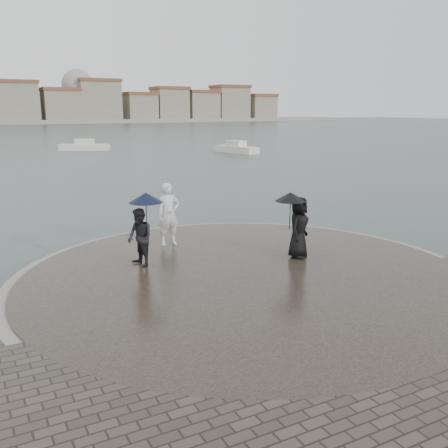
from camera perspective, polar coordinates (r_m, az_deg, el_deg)
ground at (r=10.90m, az=12.23°, el=-12.56°), size 400.00×400.00×0.00m
kerb_ring at (r=13.47m, az=2.61°, el=-6.46°), size 12.50×12.50×0.32m
quay_tip at (r=13.47m, az=2.61°, el=-6.38°), size 11.90×11.90×0.36m
statue at (r=16.05m, az=-6.35°, el=1.14°), size 0.76×0.53×2.00m
visitor_left at (r=13.98m, az=-9.43°, el=-0.39°), size 1.12×1.04×2.04m
visitor_right at (r=14.71m, az=8.34°, el=0.31°), size 1.25×1.06×1.95m
boats at (r=56.23m, az=-7.50°, el=8.60°), size 17.96×15.55×1.50m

